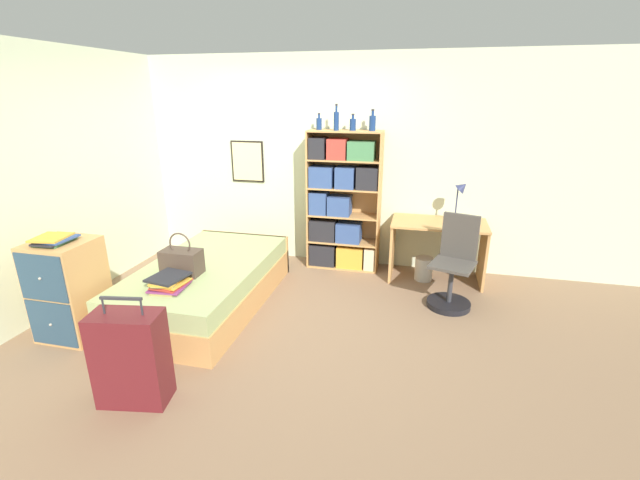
{
  "coord_description": "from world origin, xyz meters",
  "views": [
    {
      "loc": [
        1.51,
        -3.7,
        2.13
      ],
      "look_at": [
        0.57,
        0.21,
        0.75
      ],
      "focal_mm": 24.0,
      "sensor_mm": 36.0,
      "label": 1
    }
  ],
  "objects_px": {
    "book_stack_on_bed": "(169,282)",
    "bottle_blue": "(372,123)",
    "dresser": "(69,289)",
    "desk_chair": "(452,277)",
    "bookcase": "(341,205)",
    "bed": "(208,283)",
    "bottle_green": "(319,123)",
    "suitcase": "(131,358)",
    "waste_bin": "(424,269)",
    "handbag": "(182,261)",
    "desk_lamp": "(461,194)",
    "bottle_brown": "(336,120)",
    "bottle_clear": "(353,124)",
    "desk": "(438,240)",
    "magazine_pile_on_dresser": "(54,239)"
  },
  "relations": [
    {
      "from": "book_stack_on_bed",
      "to": "bottle_blue",
      "type": "relative_size",
      "value": 1.53
    },
    {
      "from": "dresser",
      "to": "desk_chair",
      "type": "relative_size",
      "value": 0.94
    },
    {
      "from": "dresser",
      "to": "bookcase",
      "type": "height_order",
      "value": "bookcase"
    },
    {
      "from": "bed",
      "to": "desk_chair",
      "type": "xyz_separation_m",
      "value": [
        2.5,
        0.58,
        0.09
      ]
    },
    {
      "from": "bookcase",
      "to": "bottle_green",
      "type": "xyz_separation_m",
      "value": [
        -0.28,
        0.02,
        0.97
      ]
    },
    {
      "from": "suitcase",
      "to": "waste_bin",
      "type": "bearing_deg",
      "value": 53.17
    },
    {
      "from": "handbag",
      "to": "dresser",
      "type": "distance_m",
      "value": 1.0
    },
    {
      "from": "bed",
      "to": "suitcase",
      "type": "distance_m",
      "value": 1.53
    },
    {
      "from": "suitcase",
      "to": "book_stack_on_bed",
      "type": "bearing_deg",
      "value": 104.31
    },
    {
      "from": "desk_lamp",
      "to": "bottle_blue",
      "type": "bearing_deg",
      "value": 174.67
    },
    {
      "from": "bottle_green",
      "to": "waste_bin",
      "type": "distance_m",
      "value": 2.14
    },
    {
      "from": "handbag",
      "to": "bottle_brown",
      "type": "xyz_separation_m",
      "value": [
        1.17,
        1.64,
        1.24
      ]
    },
    {
      "from": "bottle_clear",
      "to": "desk_chair",
      "type": "distance_m",
      "value": 2.07
    },
    {
      "from": "handbag",
      "to": "bed",
      "type": "bearing_deg",
      "value": 75.5
    },
    {
      "from": "suitcase",
      "to": "dresser",
      "type": "bearing_deg",
      "value": 149.07
    },
    {
      "from": "dresser",
      "to": "desk_chair",
      "type": "height_order",
      "value": "desk_chair"
    },
    {
      "from": "bottle_blue",
      "to": "desk",
      "type": "height_order",
      "value": "bottle_blue"
    },
    {
      "from": "magazine_pile_on_dresser",
      "to": "bottle_clear",
      "type": "xyz_separation_m",
      "value": [
        2.21,
        2.25,
        0.85
      ]
    },
    {
      "from": "bed",
      "to": "handbag",
      "type": "bearing_deg",
      "value": -104.5
    },
    {
      "from": "bottle_brown",
      "to": "bottle_clear",
      "type": "bearing_deg",
      "value": 11.95
    },
    {
      "from": "desk",
      "to": "desk_lamp",
      "type": "xyz_separation_m",
      "value": [
        0.21,
        0.05,
        0.56
      ]
    },
    {
      "from": "bottle_clear",
      "to": "desk",
      "type": "xyz_separation_m",
      "value": [
        1.07,
        -0.14,
        -1.3
      ]
    },
    {
      "from": "bookcase",
      "to": "bed",
      "type": "bearing_deg",
      "value": -130.28
    },
    {
      "from": "magazine_pile_on_dresser",
      "to": "suitcase",
      "type": "bearing_deg",
      "value": -29.27
    },
    {
      "from": "bookcase",
      "to": "desk_chair",
      "type": "xyz_separation_m",
      "value": [
        1.35,
        -0.79,
        -0.5
      ]
    },
    {
      "from": "book_stack_on_bed",
      "to": "bottle_green",
      "type": "relative_size",
      "value": 1.93
    },
    {
      "from": "bookcase",
      "to": "desk_chair",
      "type": "distance_m",
      "value": 1.64
    },
    {
      "from": "bottle_blue",
      "to": "desk",
      "type": "bearing_deg",
      "value": -9.74
    },
    {
      "from": "suitcase",
      "to": "desk",
      "type": "xyz_separation_m",
      "value": [
        2.15,
        2.75,
        0.14
      ]
    },
    {
      "from": "book_stack_on_bed",
      "to": "suitcase",
      "type": "distance_m",
      "value": 0.92
    },
    {
      "from": "desk",
      "to": "handbag",
      "type": "bearing_deg",
      "value": -147.6
    },
    {
      "from": "dresser",
      "to": "bottle_green",
      "type": "xyz_separation_m",
      "value": [
        1.79,
        2.23,
        1.34
      ]
    },
    {
      "from": "handbag",
      "to": "desk_lamp",
      "type": "distance_m",
      "value": 3.11
    },
    {
      "from": "bottle_green",
      "to": "desk",
      "type": "height_order",
      "value": "bottle_green"
    },
    {
      "from": "desk_lamp",
      "to": "waste_bin",
      "type": "xyz_separation_m",
      "value": [
        -0.34,
        -0.11,
        -0.91
      ]
    },
    {
      "from": "bed",
      "to": "dresser",
      "type": "distance_m",
      "value": 1.26
    },
    {
      "from": "bed",
      "to": "handbag",
      "type": "distance_m",
      "value": 0.48
    },
    {
      "from": "handbag",
      "to": "magazine_pile_on_dresser",
      "type": "bearing_deg",
      "value": -145.72
    },
    {
      "from": "bottle_brown",
      "to": "bottle_clear",
      "type": "xyz_separation_m",
      "value": [
        0.19,
        0.04,
        -0.04
      ]
    },
    {
      "from": "bottle_brown",
      "to": "desk_lamp",
      "type": "bearing_deg",
      "value": -1.92
    },
    {
      "from": "book_stack_on_bed",
      "to": "waste_bin",
      "type": "xyz_separation_m",
      "value": [
        2.24,
        1.81,
        -0.39
      ]
    },
    {
      "from": "dresser",
      "to": "bottle_brown",
      "type": "height_order",
      "value": "bottle_brown"
    },
    {
      "from": "bottle_clear",
      "to": "bottle_brown",
      "type": "bearing_deg",
      "value": -168.05
    },
    {
      "from": "bookcase",
      "to": "desk",
      "type": "distance_m",
      "value": 1.25
    },
    {
      "from": "bottle_brown",
      "to": "desk_chair",
      "type": "xyz_separation_m",
      "value": [
        1.41,
        -0.75,
        -1.51
      ]
    },
    {
      "from": "handbag",
      "to": "bottle_blue",
      "type": "relative_size",
      "value": 1.72
    },
    {
      "from": "dresser",
      "to": "desk",
      "type": "height_order",
      "value": "dresser"
    },
    {
      "from": "bottle_green",
      "to": "desk",
      "type": "xyz_separation_m",
      "value": [
        1.48,
        -0.15,
        -1.3
      ]
    },
    {
      "from": "bottle_brown",
      "to": "handbag",
      "type": "bearing_deg",
      "value": -125.65
    },
    {
      "from": "bed",
      "to": "bottle_blue",
      "type": "height_order",
      "value": "bottle_blue"
    }
  ]
}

